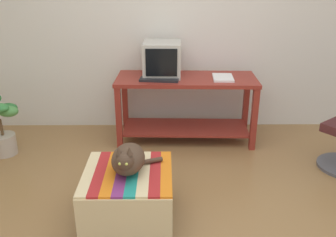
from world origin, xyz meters
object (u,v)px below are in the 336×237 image
object	(u,v)px
book	(223,78)
ottoman_with_blanket	(128,195)
potted_plant	(2,125)
cat	(128,159)
desk	(186,98)
tv_monitor	(162,59)
keyboard	(159,79)

from	to	relation	value
book	ottoman_with_blanket	world-z (taller)	book
book	potted_plant	world-z (taller)	book
book	cat	distance (m)	1.63
book	desk	bearing A→B (deg)	174.75
desk	ottoman_with_blanket	bearing A→B (deg)	-107.70
tv_monitor	ottoman_with_blanket	bearing A→B (deg)	-97.54
keyboard	ottoman_with_blanket	xyz separation A→B (m)	(-0.22, -1.30, -0.53)
ottoman_with_blanket	desk	bearing A→B (deg)	70.41
keyboard	cat	size ratio (longest dim) A/B	1.01
ottoman_with_blanket	potted_plant	world-z (taller)	potted_plant
tv_monitor	keyboard	xyz separation A→B (m)	(-0.03, -0.20, -0.16)
desk	ottoman_with_blanket	distance (m)	1.53
desk	ottoman_with_blanket	xyz separation A→B (m)	(-0.50, -1.42, -0.29)
tv_monitor	book	world-z (taller)	tv_monitor
keyboard	potted_plant	world-z (taller)	keyboard
cat	potted_plant	size ratio (longest dim) A/B	0.61
desk	potted_plant	bearing A→B (deg)	-167.64
tv_monitor	keyboard	world-z (taller)	tv_monitor
desk	book	size ratio (longest dim) A/B	5.13
tv_monitor	cat	size ratio (longest dim) A/B	1.08
keyboard	book	size ratio (longest dim) A/B	1.37
tv_monitor	book	size ratio (longest dim) A/B	1.46
potted_plant	cat	bearing A→B (deg)	-37.64
keyboard	ottoman_with_blanket	size ratio (longest dim) A/B	0.61
desk	potted_plant	distance (m)	1.92
tv_monitor	keyboard	bearing A→B (deg)	-96.41
ottoman_with_blanket	cat	bearing A→B (deg)	33.40
keyboard	cat	xyz separation A→B (m)	(-0.21, -1.29, -0.22)
desk	tv_monitor	distance (m)	0.48
ottoman_with_blanket	cat	xyz separation A→B (m)	(0.01, 0.01, 0.30)
ottoman_with_blanket	book	bearing A→B (deg)	57.02
keyboard	book	bearing A→B (deg)	12.65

